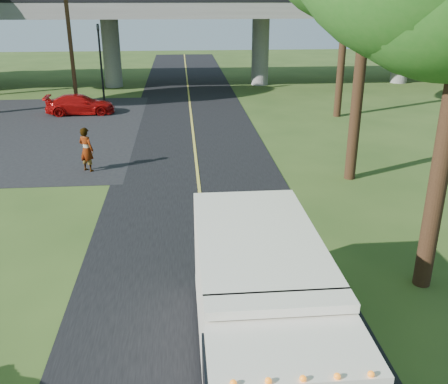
{
  "coord_description": "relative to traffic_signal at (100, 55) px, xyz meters",
  "views": [
    {
      "loc": [
        -0.6,
        -9.72,
        7.02
      ],
      "look_at": [
        0.58,
        3.88,
        1.6
      ],
      "focal_mm": 40.0,
      "sensor_mm": 36.0,
      "label": 1
    }
  ],
  "objects": [
    {
      "name": "ground",
      "position": [
        6.0,
        -26.0,
        -3.2
      ],
      "size": [
        120.0,
        120.0,
        0.0
      ],
      "primitive_type": "plane",
      "color": "#304A1A",
      "rests_on": "ground"
    },
    {
      "name": "road",
      "position": [
        6.0,
        -16.0,
        -3.19
      ],
      "size": [
        7.0,
        90.0,
        0.02
      ],
      "primitive_type": "cube",
      "color": "black",
      "rests_on": "ground"
    },
    {
      "name": "lane_line",
      "position": [
        6.0,
        -16.0,
        -3.17
      ],
      "size": [
        0.12,
        90.0,
        0.01
      ],
      "primitive_type": "cube",
      "color": "gold",
      "rests_on": "road"
    },
    {
      "name": "overpass",
      "position": [
        6.0,
        6.0,
        1.36
      ],
      "size": [
        54.0,
        10.0,
        7.3
      ],
      "color": "slate",
      "rests_on": "ground"
    },
    {
      "name": "traffic_signal",
      "position": [
        0.0,
        0.0,
        0.0
      ],
      "size": [
        0.18,
        0.22,
        5.2
      ],
      "color": "black",
      "rests_on": "ground"
    },
    {
      "name": "utility_pole",
      "position": [
        -1.5,
        -2.0,
        1.4
      ],
      "size": [
        1.6,
        0.26,
        9.0
      ],
      "color": "#472D19",
      "rests_on": "ground"
    },
    {
      "name": "step_van",
      "position": [
        6.8,
        -27.88,
        -1.72
      ],
      "size": [
        2.43,
        6.49,
        2.72
      ],
      "rotation": [
        0.0,
        0.0,
        0.0
      ],
      "color": "silver",
      "rests_on": "ground"
    },
    {
      "name": "red_sedan",
      "position": [
        -0.9,
        -4.04,
        -2.59
      ],
      "size": [
        4.29,
        1.92,
        1.22
      ],
      "primitive_type": "imported",
      "rotation": [
        0.0,
        0.0,
        1.62
      ],
      "color": "#9D0B09",
      "rests_on": "ground"
    },
    {
      "name": "pedestrian",
      "position": [
        1.38,
        -15.18,
        -2.25
      ],
      "size": [
        0.83,
        0.76,
        1.91
      ],
      "primitive_type": "imported",
      "rotation": [
        0.0,
        0.0,
        2.56
      ],
      "color": "gray",
      "rests_on": "ground"
    }
  ]
}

